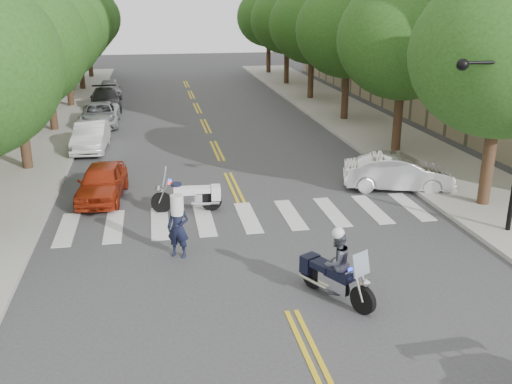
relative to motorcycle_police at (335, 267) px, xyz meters
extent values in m
plane|color=#38383A|center=(-1.24, -0.45, -0.89)|extent=(140.00, 140.00, 0.00)
cube|color=#9E9991|center=(-10.74, 21.55, -0.81)|extent=(5.00, 60.00, 0.15)
cube|color=#9E9991|center=(8.26, 21.55, -0.81)|extent=(5.00, 60.00, 0.15)
cylinder|color=#382316|center=(-10.04, 13.55, 0.77)|extent=(0.44, 0.44, 3.32)
ellipsoid|color=#224614|center=(-10.04, 13.55, 4.68)|extent=(6.40, 6.40, 5.76)
cylinder|color=#382316|center=(-10.04, 21.55, 0.77)|extent=(0.44, 0.44, 3.32)
ellipsoid|color=#224614|center=(-10.04, 21.55, 4.68)|extent=(6.40, 6.40, 5.76)
cylinder|color=#382316|center=(-10.04, 29.55, 0.77)|extent=(0.44, 0.44, 3.32)
ellipsoid|color=#224614|center=(-10.04, 29.55, 4.68)|extent=(6.40, 6.40, 5.76)
cylinder|color=#382316|center=(-10.04, 37.55, 0.77)|extent=(0.44, 0.44, 3.32)
ellipsoid|color=#224614|center=(-10.04, 37.55, 4.68)|extent=(6.40, 6.40, 5.76)
cylinder|color=#382316|center=(-10.04, 45.55, 0.77)|extent=(0.44, 0.44, 3.32)
ellipsoid|color=#224614|center=(-10.04, 45.55, 4.68)|extent=(6.40, 6.40, 5.76)
cylinder|color=#382316|center=(7.56, 5.55, 0.77)|extent=(0.44, 0.44, 3.32)
ellipsoid|color=#224614|center=(7.56, 5.55, 4.68)|extent=(6.40, 6.40, 5.76)
cylinder|color=#382316|center=(7.56, 13.55, 0.77)|extent=(0.44, 0.44, 3.32)
ellipsoid|color=#224614|center=(7.56, 13.55, 4.68)|extent=(6.40, 6.40, 5.76)
cylinder|color=#382316|center=(7.56, 21.55, 0.77)|extent=(0.44, 0.44, 3.32)
ellipsoid|color=#224614|center=(7.56, 21.55, 4.68)|extent=(6.40, 6.40, 5.76)
cylinder|color=#382316|center=(7.56, 29.55, 0.77)|extent=(0.44, 0.44, 3.32)
ellipsoid|color=#224614|center=(7.56, 29.55, 4.68)|extent=(6.40, 6.40, 5.76)
cylinder|color=#382316|center=(7.56, 37.55, 0.77)|extent=(0.44, 0.44, 3.32)
ellipsoid|color=#224614|center=(7.56, 37.55, 4.68)|extent=(6.40, 6.40, 5.76)
cylinder|color=#382316|center=(7.56, 45.55, 0.77)|extent=(0.44, 0.44, 3.32)
ellipsoid|color=#224614|center=(7.56, 45.55, 4.68)|extent=(6.40, 6.40, 5.76)
cylinder|color=black|center=(5.76, 3.05, 4.71)|extent=(2.40, 0.10, 0.10)
sphere|color=black|center=(4.66, 3.05, 4.66)|extent=(0.36, 0.36, 0.36)
cylinder|color=black|center=(0.47, -0.85, -0.52)|extent=(0.48, 0.71, 0.73)
cylinder|color=black|center=(-0.36, 0.66, -0.52)|extent=(0.52, 0.73, 0.73)
cube|color=silver|center=(0.03, -0.05, -0.40)|extent=(0.77, 1.01, 0.34)
cube|color=black|center=(0.08, -0.15, -0.13)|extent=(0.70, 0.85, 0.24)
cube|color=black|center=(-0.20, 0.37, -0.11)|extent=(0.66, 0.73, 0.17)
cube|color=black|center=(-0.44, 0.80, -0.24)|extent=(0.57, 0.51, 0.48)
cube|color=#8C99A5|center=(0.40, -0.73, 0.40)|extent=(0.55, 0.40, 0.59)
cube|color=red|center=(0.43, -0.51, 0.21)|extent=(0.15, 0.15, 0.09)
cube|color=#0C26E5|center=(0.20, -0.63, 0.21)|extent=(0.15, 0.15, 0.09)
imported|color=#474C56|center=(0.03, -0.05, 0.15)|extent=(1.03, 0.96, 1.69)
sphere|color=silver|center=(0.03, -0.05, 0.95)|extent=(0.32, 0.32, 0.32)
cylinder|color=black|center=(-4.23, 7.14, -0.51)|extent=(0.77, 0.20, 0.77)
cylinder|color=black|center=(-2.43, 7.04, -0.51)|extent=(0.77, 0.24, 0.77)
cube|color=silver|center=(-3.27, 7.09, -0.38)|extent=(1.03, 0.41, 0.36)
cube|color=white|center=(-3.39, 7.09, -0.10)|extent=(0.81, 0.44, 0.25)
cube|color=white|center=(-2.77, 7.06, -0.08)|extent=(0.64, 0.48, 0.18)
cube|color=white|center=(-2.26, 7.04, -0.21)|extent=(0.36, 0.51, 0.51)
cube|color=#8C99A5|center=(-4.08, 7.13, 0.46)|extent=(0.20, 0.57, 0.61)
cube|color=red|center=(-3.90, 6.98, 0.26)|extent=(0.12, 0.12, 0.09)
cube|color=#0C26E5|center=(-3.89, 7.25, 0.26)|extent=(0.12, 0.12, 0.09)
imported|color=black|center=(-3.81, 3.27, 0.05)|extent=(0.81, 0.70, 1.87)
imported|color=silver|center=(5.26, 8.05, -0.17)|extent=(4.62, 2.72, 1.44)
imported|color=#A42B11|center=(-6.44, 9.05, -0.20)|extent=(2.02, 4.16, 1.37)
imported|color=white|center=(-7.54, 16.81, -0.17)|extent=(1.69, 4.42, 1.44)
imported|color=#9D9FA5|center=(-7.54, 22.80, -0.20)|extent=(2.33, 4.94, 1.37)
imported|color=black|center=(-7.54, 28.05, -0.16)|extent=(2.46, 5.18, 1.46)
imported|color=#9C9CA1|center=(-7.54, 33.55, -0.20)|extent=(1.97, 4.16, 1.37)
camera|label=1|loc=(-4.35, -12.58, 6.52)|focal=40.00mm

